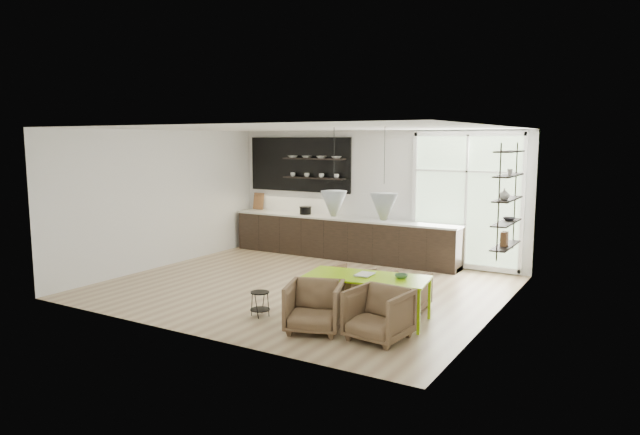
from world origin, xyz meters
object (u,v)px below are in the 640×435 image
(dining_table, at_px, (367,279))
(armchair_back_left, at_px, (348,286))
(armchair_front_right, at_px, (379,314))
(armchair_back_right, at_px, (407,291))
(armchair_front_left, at_px, (314,307))
(wire_stool, at_px, (260,300))

(dining_table, relative_size, armchair_back_left, 2.79)
(armchair_back_left, xyz_separation_m, armchair_front_right, (1.14, -1.27, 0.04))
(armchair_back_right, height_order, armchair_front_left, armchair_front_left)
(armchair_front_left, bearing_deg, armchair_front_right, -10.46)
(armchair_back_left, bearing_deg, armchair_back_right, -152.88)
(wire_stool, bearing_deg, armchair_front_right, -0.26)
(dining_table, relative_size, wire_stool, 5.00)
(armchair_back_left, xyz_separation_m, armchair_back_right, (0.94, 0.26, -0.02))
(dining_table, xyz_separation_m, armchair_back_left, (-0.61, 0.56, -0.31))
(wire_stool, bearing_deg, armchair_front_left, -8.34)
(armchair_back_left, height_order, armchair_front_left, armchair_front_left)
(armchair_back_left, bearing_deg, dining_table, 149.13)
(dining_table, xyz_separation_m, armchair_back_right, (0.32, 0.82, -0.33))
(armchair_back_right, bearing_deg, wire_stool, 38.56)
(armchair_back_right, xyz_separation_m, wire_stool, (-1.80, -1.52, -0.05))
(armchair_back_right, bearing_deg, armchair_front_left, 64.97)
(armchair_back_left, relative_size, armchair_back_right, 1.06)
(dining_table, distance_m, armchair_front_right, 0.92)
(armchair_front_left, xyz_separation_m, wire_stool, (-1.07, 0.16, -0.11))
(armchair_back_right, distance_m, armchair_front_left, 1.83)
(armchair_front_left, height_order, armchair_front_right, armchair_front_left)
(armchair_back_left, xyz_separation_m, wire_stool, (-0.86, -1.26, -0.07))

